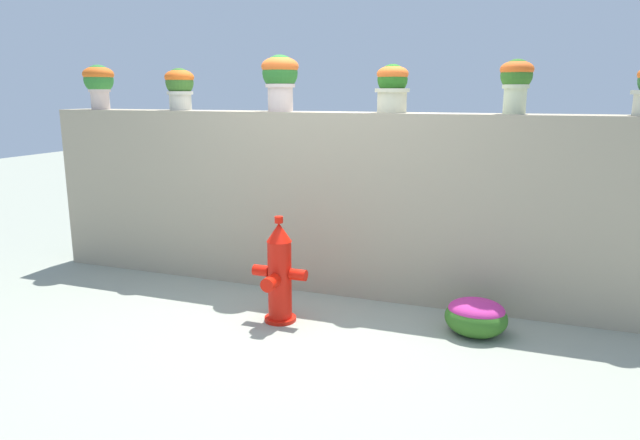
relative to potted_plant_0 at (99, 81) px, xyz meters
name	(u,v)px	position (x,y,z in m)	size (l,w,h in m)	color
ground_plane	(289,326)	(2.43, -0.94, -1.86)	(24.00, 24.00, 0.00)	gray
stone_wall	(331,203)	(2.43, 0.03, -1.07)	(5.61, 0.38, 1.58)	tan
potted_plant_0	(99,81)	(0.00, 0.00, 0.00)	(0.30, 0.30, 0.43)	beige
potted_plant_1	(180,85)	(0.90, 0.05, -0.04)	(0.27, 0.27, 0.39)	beige
potted_plant_2	(280,76)	(1.95, 0.03, 0.03)	(0.33, 0.33, 0.49)	beige
potted_plant_3	(392,85)	(2.95, 0.03, -0.05)	(0.28, 0.28, 0.39)	beige
potted_plant_4	(516,79)	(3.91, 0.06, -0.01)	(0.25, 0.25, 0.41)	beige
fire_hydrant	(279,275)	(2.32, -0.86, -1.48)	(0.44, 0.36, 0.83)	red
flower_bush_left	(476,315)	(3.77, -0.59, -1.71)	(0.45, 0.41, 0.28)	#30641F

